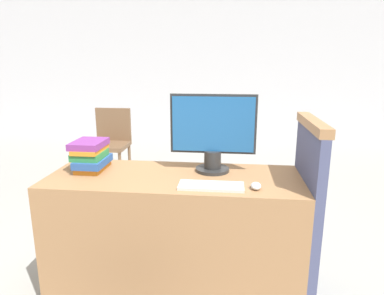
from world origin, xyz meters
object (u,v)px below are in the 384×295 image
Objects in this scene: monitor at (213,134)px; book_stack at (91,155)px; mouse at (256,186)px; keyboard at (211,186)px; far_chair at (111,139)px.

monitor is 1.97× the size of book_stack.
book_stack is (-0.99, 0.22, 0.08)m from mouse.
monitor reaches higher than keyboard.
far_chair is at bearing 125.61° from mouse.
book_stack reaches higher than mouse.
far_chair is (-1.60, 2.23, -0.29)m from mouse.
mouse is 1.02m from book_stack.
book_stack is 0.30× the size of far_chair.
monitor is 0.76m from book_stack.
mouse is (0.24, 0.00, 0.01)m from keyboard.
keyboard is 0.40× the size of far_chair.
mouse is at bearing -93.28° from far_chair.
far_chair is (-0.60, 2.01, -0.37)m from book_stack.
monitor reaches higher than book_stack.
monitor is 0.60× the size of far_chair.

